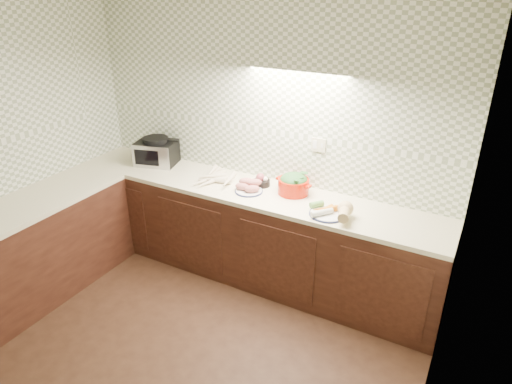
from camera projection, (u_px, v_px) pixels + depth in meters
The scene contains 8 objects.
room at pixel (118, 171), 2.63m from camera, with size 3.60×3.60×2.60m.
counter at pixel (133, 254), 3.97m from camera, with size 3.60×3.60×0.90m.
toaster_oven at pixel (156, 152), 4.62m from camera, with size 0.46×0.40×0.28m.
parsnip_pile at pixel (221, 177), 4.28m from camera, with size 0.36×0.43×0.08m.
sweet_potato_plate at pixel (249, 187), 4.06m from camera, with size 0.25×0.25×0.12m.
onion_bowl at pixel (262, 181), 4.17m from camera, with size 0.15×0.15×0.12m.
dutch_oven at pixel (294, 184), 4.00m from camera, with size 0.34×0.31×0.19m.
veg_plate at pixel (335, 210), 3.65m from camera, with size 0.39×0.32×0.14m.
Camera 1 is at (1.86, -1.75, 2.65)m, focal length 32.00 mm.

